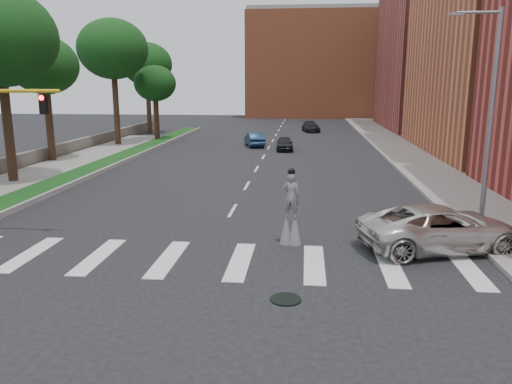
# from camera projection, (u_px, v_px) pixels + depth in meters

# --- Properties ---
(ground_plane) EXTENTS (160.00, 160.00, 0.00)m
(ground_plane) POSITION_uv_depth(u_px,v_px,m) (198.00, 271.00, 16.57)
(ground_plane) COLOR black
(ground_plane) RESTS_ON ground
(grass_median) EXTENTS (2.00, 60.00, 0.25)m
(grass_median) POSITION_uv_depth(u_px,v_px,m) (103.00, 165.00, 37.08)
(grass_median) COLOR #103B13
(grass_median) RESTS_ON ground
(median_curb) EXTENTS (0.20, 60.00, 0.28)m
(median_curb) POSITION_uv_depth(u_px,v_px,m) (116.00, 165.00, 36.98)
(median_curb) COLOR gray
(median_curb) RESTS_ON ground
(sidewalk_right) EXTENTS (5.00, 90.00, 0.18)m
(sidewalk_right) POSITION_uv_depth(u_px,v_px,m) (419.00, 160.00, 39.64)
(sidewalk_right) COLOR gray
(sidewalk_right) RESTS_ON ground
(stone_wall) EXTENTS (0.50, 56.00, 1.10)m
(stone_wall) POSITION_uv_depth(u_px,v_px,m) (45.00, 154.00, 39.46)
(stone_wall) COLOR #5B564E
(stone_wall) RESTS_ON ground
(manhole) EXTENTS (0.90, 0.90, 0.04)m
(manhole) POSITION_uv_depth(u_px,v_px,m) (286.00, 299.00, 14.33)
(manhole) COLOR black
(manhole) RESTS_ON ground
(building_far) EXTENTS (16.00, 22.00, 20.00)m
(building_far) POSITION_uv_depth(u_px,v_px,m) (450.00, 52.00, 64.78)
(building_far) COLOR #9F423A
(building_far) RESTS_ON ground
(building_backdrop) EXTENTS (26.00, 14.00, 18.00)m
(building_backdrop) POSITION_uv_depth(u_px,v_px,m) (321.00, 66.00, 89.86)
(building_backdrop) COLOR #C8653F
(building_backdrop) RESTS_ON ground
(streetlight) EXTENTS (2.05, 0.20, 9.00)m
(streetlight) POSITION_uv_depth(u_px,v_px,m) (489.00, 113.00, 20.30)
(streetlight) COLOR slate
(streetlight) RESTS_ON ground
(stilt_performer) EXTENTS (0.84, 0.57, 2.98)m
(stilt_performer) POSITION_uv_depth(u_px,v_px,m) (291.00, 214.00, 19.05)
(stilt_performer) COLOR #301E13
(stilt_performer) RESTS_ON ground
(suv_crossing) EXTENTS (6.55, 4.23, 1.68)m
(suv_crossing) POSITION_uv_depth(u_px,v_px,m) (441.00, 228.00, 18.48)
(suv_crossing) COLOR beige
(suv_crossing) RESTS_ON ground
(car_near) EXTENTS (1.72, 3.77, 1.25)m
(car_near) POSITION_uv_depth(u_px,v_px,m) (285.00, 144.00, 45.70)
(car_near) COLOR black
(car_near) RESTS_ON ground
(car_mid) EXTENTS (2.49, 4.32, 1.35)m
(car_mid) POSITION_uv_depth(u_px,v_px,m) (254.00, 139.00, 48.59)
(car_mid) COLOR #142A49
(car_mid) RESTS_ON ground
(car_far) EXTENTS (2.53, 4.60, 1.26)m
(car_far) POSITION_uv_depth(u_px,v_px,m) (311.00, 127.00, 62.90)
(car_far) COLOR black
(car_far) RESTS_ON ground
(tree_3) EXTENTS (5.11, 5.11, 9.54)m
(tree_3) POSITION_uv_depth(u_px,v_px,m) (44.00, 66.00, 37.54)
(tree_3) COLOR #301E13
(tree_3) RESTS_ON ground
(tree_4) EXTENTS (6.66, 6.66, 12.04)m
(tree_4) POSITION_uv_depth(u_px,v_px,m) (113.00, 49.00, 47.17)
(tree_4) COLOR #301E13
(tree_4) RESTS_ON ground
(tree_5) EXTENTS (5.95, 5.95, 10.76)m
(tree_5) POSITION_uv_depth(u_px,v_px,m) (147.00, 65.00, 59.00)
(tree_5) COLOR #301E13
(tree_5) RESTS_ON ground
(tree_6) EXTENTS (4.38, 4.38, 7.87)m
(tree_6) POSITION_uv_depth(u_px,v_px,m) (155.00, 84.00, 52.06)
(tree_6) COLOR #301E13
(tree_6) RESTS_ON ground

